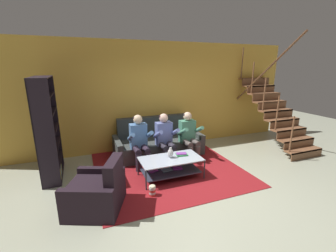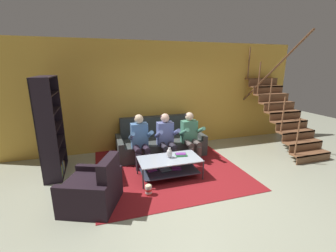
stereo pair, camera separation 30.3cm
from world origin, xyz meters
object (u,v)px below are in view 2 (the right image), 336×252
popcorn_tub (149,190)px  book_stack (181,155)px  person_seated_left (140,139)px  bookshelf (49,136)px  person_seated_middle (166,137)px  couch (160,143)px  person_seated_right (191,135)px  armchair (93,190)px  coffee_table (169,165)px  vase (169,153)px

popcorn_tub → book_stack: bearing=36.0°
person_seated_left → book_stack: 1.03m
bookshelf → person_seated_middle: bearing=-3.3°
bookshelf → popcorn_tub: size_ratio=9.79×
couch → person_seated_left: size_ratio=1.88×
person_seated_right → popcorn_tub: bearing=-136.1°
couch → armchair: size_ratio=2.05×
coffee_table → person_seated_middle: bearing=77.1°
bookshelf → vase: bearing=-20.4°
person_seated_right → couch: bearing=137.4°
vase → bookshelf: 2.53m
vase → armchair: armchair is taller
coffee_table → armchair: bearing=-159.2°
person_seated_middle → coffee_table: person_seated_middle is taller
person_seated_left → armchair: bearing=-128.0°
book_stack → vase: bearing=-172.3°
person_seated_middle → coffee_table: 0.87m
couch → person_seated_right: person_seated_right is taller
book_stack → armchair: bearing=-160.1°
person_seated_left → person_seated_right: 1.25m
person_seated_middle → book_stack: 0.73m
person_seated_middle → book_stack: person_seated_middle is taller
vase → book_stack: 0.29m
person_seated_middle → bookshelf: bearing=176.7°
book_stack → bookshelf: bookshelf is taller
vase → armchair: bearing=-158.1°
book_stack → armchair: size_ratio=0.23×
bookshelf → armchair: bookshelf is taller
person_seated_right → armchair: bearing=-149.7°
book_stack → popcorn_tub: size_ratio=1.21×
person_seated_middle → person_seated_right: size_ratio=1.01×
couch → person_seated_middle: 0.67m
book_stack → person_seated_middle: bearing=99.3°
book_stack → popcorn_tub: (-0.85, -0.62, -0.33)m
person_seated_right → popcorn_tub: 1.96m
person_seated_middle → bookshelf: 2.52m
couch → person_seated_middle: (-0.00, -0.57, 0.34)m
person_seated_left → bookshelf: 1.90m
bookshelf → armchair: (0.83, -1.49, -0.57)m
book_stack → armchair: armchair is taller
couch → armchair: bearing=-131.1°
armchair → vase: bearing=21.9°
person_seated_left → book_stack: size_ratio=4.67×
coffee_table → popcorn_tub: (-0.56, -0.54, -0.17)m
person_seated_left → armchair: person_seated_left is taller
vase → armchair: size_ratio=0.20×
person_seated_right → vase: person_seated_right is taller
coffee_table → vase: (0.02, 0.04, 0.24)m
person_seated_left → person_seated_middle: size_ratio=1.02×
person_seated_middle → coffee_table: bearing=-102.9°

